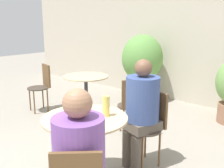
{
  "coord_description": "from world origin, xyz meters",
  "views": [
    {
      "loc": [
        1.91,
        -1.41,
        1.61
      ],
      "look_at": [
        0.2,
        0.61,
        0.98
      ],
      "focal_mm": 42.0,
      "sensor_mm": 36.0,
      "label": 1
    }
  ],
  "objects_px": {
    "cafe_table_far": "(86,87)",
    "seated_person_0": "(79,156)",
    "seated_person_1": "(141,106)",
    "beer_glass_0": "(72,116)",
    "beer_glass_2": "(69,104)",
    "bistro_chair_2": "(42,83)",
    "cafe_table_near": "(85,135)",
    "bistro_chair_1": "(151,121)",
    "bistro_chair_4": "(132,102)",
    "potted_plant_0": "(142,61)",
    "beer_glass_1": "(106,106)"
  },
  "relations": [
    {
      "from": "seated_person_1",
      "to": "potted_plant_0",
      "type": "height_order",
      "value": "potted_plant_0"
    },
    {
      "from": "seated_person_0",
      "to": "beer_glass_0",
      "type": "xyz_separation_m",
      "value": [
        -0.42,
        0.3,
        0.11
      ]
    },
    {
      "from": "seated_person_0",
      "to": "potted_plant_0",
      "type": "height_order",
      "value": "potted_plant_0"
    },
    {
      "from": "beer_glass_0",
      "to": "cafe_table_far",
      "type": "bearing_deg",
      "value": 132.55
    },
    {
      "from": "cafe_table_far",
      "to": "seated_person_1",
      "type": "bearing_deg",
      "value": -23.93
    },
    {
      "from": "seated_person_1",
      "to": "potted_plant_0",
      "type": "distance_m",
      "value": 2.59
    },
    {
      "from": "cafe_table_far",
      "to": "beer_glass_0",
      "type": "bearing_deg",
      "value": -47.45
    },
    {
      "from": "seated_person_0",
      "to": "beer_glass_0",
      "type": "height_order",
      "value": "seated_person_0"
    },
    {
      "from": "beer_glass_2",
      "to": "bistro_chair_2",
      "type": "bearing_deg",
      "value": 151.59
    },
    {
      "from": "cafe_table_far",
      "to": "bistro_chair_2",
      "type": "distance_m",
      "value": 0.92
    },
    {
      "from": "potted_plant_0",
      "to": "seated_person_0",
      "type": "bearing_deg",
      "value": -62.77
    },
    {
      "from": "bistro_chair_2",
      "to": "beer_glass_0",
      "type": "height_order",
      "value": "beer_glass_0"
    },
    {
      "from": "seated_person_0",
      "to": "bistro_chair_4",
      "type": "bearing_deg",
      "value": -108.05
    },
    {
      "from": "cafe_table_far",
      "to": "bistro_chair_2",
      "type": "xyz_separation_m",
      "value": [
        -0.88,
        -0.25,
        -0.01
      ]
    },
    {
      "from": "beer_glass_0",
      "to": "potted_plant_0",
      "type": "height_order",
      "value": "potted_plant_0"
    },
    {
      "from": "beer_glass_2",
      "to": "cafe_table_near",
      "type": "bearing_deg",
      "value": 2.34
    },
    {
      "from": "cafe_table_far",
      "to": "seated_person_0",
      "type": "relative_size",
      "value": 0.63
    },
    {
      "from": "cafe_table_near",
      "to": "seated_person_1",
      "type": "bearing_deg",
      "value": 72.93
    },
    {
      "from": "beer_glass_0",
      "to": "bistro_chair_2",
      "type": "bearing_deg",
      "value": 150.55
    },
    {
      "from": "seated_person_0",
      "to": "seated_person_1",
      "type": "bearing_deg",
      "value": -120.02
    },
    {
      "from": "cafe_table_near",
      "to": "beer_glass_2",
      "type": "xyz_separation_m",
      "value": [
        -0.21,
        -0.01,
        0.27
      ]
    },
    {
      "from": "cafe_table_near",
      "to": "seated_person_1",
      "type": "distance_m",
      "value": 0.7
    },
    {
      "from": "bistro_chair_1",
      "to": "bistro_chair_2",
      "type": "distance_m",
      "value": 2.53
    },
    {
      "from": "beer_glass_1",
      "to": "bistro_chair_2",
      "type": "bearing_deg",
      "value": 158.45
    },
    {
      "from": "cafe_table_far",
      "to": "seated_person_0",
      "type": "bearing_deg",
      "value": -45.14
    },
    {
      "from": "cafe_table_near",
      "to": "potted_plant_0",
      "type": "height_order",
      "value": "potted_plant_0"
    },
    {
      "from": "seated_person_1",
      "to": "cafe_table_near",
      "type": "bearing_deg",
      "value": -90.0
    },
    {
      "from": "cafe_table_near",
      "to": "seated_person_1",
      "type": "xyz_separation_m",
      "value": [
        0.2,
        0.65,
        0.17
      ]
    },
    {
      "from": "bistro_chair_4",
      "to": "beer_glass_0",
      "type": "bearing_deg",
      "value": 56.58
    },
    {
      "from": "beer_glass_1",
      "to": "potted_plant_0",
      "type": "relative_size",
      "value": 0.15
    },
    {
      "from": "seated_person_1",
      "to": "beer_glass_0",
      "type": "height_order",
      "value": "seated_person_1"
    },
    {
      "from": "cafe_table_near",
      "to": "seated_person_0",
      "type": "bearing_deg",
      "value": -47.07
    },
    {
      "from": "seated_person_1",
      "to": "beer_glass_1",
      "type": "bearing_deg",
      "value": -80.83
    },
    {
      "from": "potted_plant_0",
      "to": "bistro_chair_1",
      "type": "bearing_deg",
      "value": -53.76
    },
    {
      "from": "bistro_chair_1",
      "to": "beer_glass_2",
      "type": "xyz_separation_m",
      "value": [
        -0.45,
        -0.8,
        0.31
      ]
    },
    {
      "from": "cafe_table_near",
      "to": "cafe_table_far",
      "type": "bearing_deg",
      "value": 135.54
    },
    {
      "from": "beer_glass_1",
      "to": "cafe_table_far",
      "type": "bearing_deg",
      "value": 141.65
    },
    {
      "from": "cafe_table_far",
      "to": "bistro_chair_1",
      "type": "height_order",
      "value": "bistro_chair_1"
    },
    {
      "from": "bistro_chair_2",
      "to": "beer_glass_2",
      "type": "height_order",
      "value": "beer_glass_2"
    },
    {
      "from": "bistro_chair_2",
      "to": "seated_person_1",
      "type": "relative_size",
      "value": 0.69
    },
    {
      "from": "bistro_chair_2",
      "to": "seated_person_0",
      "type": "relative_size",
      "value": 0.71
    },
    {
      "from": "seated_person_1",
      "to": "potted_plant_0",
      "type": "relative_size",
      "value": 0.9
    },
    {
      "from": "bistro_chair_4",
      "to": "seated_person_0",
      "type": "height_order",
      "value": "seated_person_0"
    },
    {
      "from": "seated_person_0",
      "to": "beer_glass_1",
      "type": "bearing_deg",
      "value": -106.09
    },
    {
      "from": "beer_glass_1",
      "to": "beer_glass_2",
      "type": "bearing_deg",
      "value": -153.74
    },
    {
      "from": "cafe_table_far",
      "to": "beer_glass_2",
      "type": "distance_m",
      "value": 1.83
    },
    {
      "from": "bistro_chair_2",
      "to": "seated_person_1",
      "type": "bearing_deg",
      "value": 5.22
    },
    {
      "from": "bistro_chair_1",
      "to": "beer_glass_2",
      "type": "bearing_deg",
      "value": -102.28
    },
    {
      "from": "cafe_table_far",
      "to": "beer_glass_2",
      "type": "bearing_deg",
      "value": -49.25
    },
    {
      "from": "beer_glass_2",
      "to": "cafe_table_far",
      "type": "bearing_deg",
      "value": 130.75
    }
  ]
}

